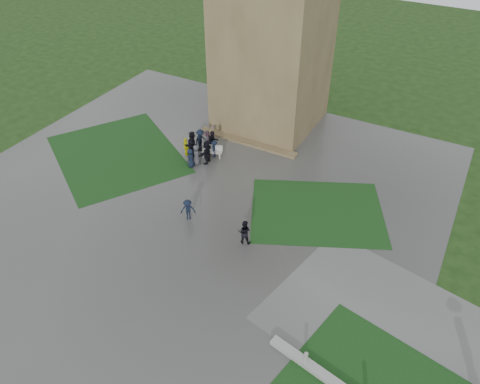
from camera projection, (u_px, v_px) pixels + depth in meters
The scene contains 10 objects.
ground at pixel (175, 215), 32.17m from camera, with size 120.00×120.00×0.00m, color black.
plaza at pixel (191, 199), 33.55m from camera, with size 34.00×34.00×0.02m, color #3B3B38.
lawn_inset_left at pixel (117, 154), 38.17m from camera, with size 11.00×9.00×0.01m, color black.
lawn_inset_right at pixel (317, 212), 32.39m from camera, with size 9.00×7.00×0.01m, color black.
tower at pixel (274, 21), 37.10m from camera, with size 8.00×8.00×18.00m, color brown.
tower_plinth at pixel (247, 142), 39.45m from camera, with size 9.00×0.80×0.22m, color brown.
bench at pixel (212, 151), 37.63m from camera, with size 1.77×1.05×0.98m.
visitor_cluster at pixel (200, 145), 37.20m from camera, with size 3.19×3.57×2.51m.
pedestrian_mid at pixel (188, 210), 31.32m from camera, with size 1.02×0.53×1.58m, color black.
pedestrian_near at pixel (244, 232), 29.45m from camera, with size 0.85×0.49×1.75m, color black.
Camera 1 is at (15.76, -19.35, 20.85)m, focal length 35.00 mm.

